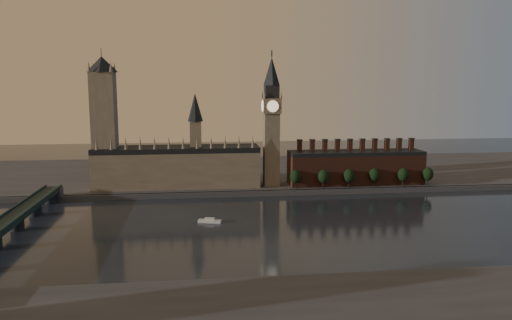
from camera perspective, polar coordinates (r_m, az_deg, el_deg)
The scene contains 14 objects.
ground at distance 298.18m, azimuth 2.95°, elevation -7.96°, with size 900.00×900.00×0.00m, color black.
north_bank at distance 469.55m, azimuth -0.68°, elevation -1.50°, with size 900.00×182.00×4.00m.
palace_of_westminster at distance 401.83m, azimuth -8.91°, elevation -0.51°, with size 130.00×30.30×74.00m.
victoria_tower at distance 403.74m, azimuth -16.96°, elevation 4.61°, with size 24.00×24.00×108.00m.
big_ben at distance 396.81m, azimuth 1.78°, elevation 4.59°, with size 15.00×15.00×107.00m.
chimney_block at distance 417.51m, azimuth 11.30°, elevation -0.76°, with size 110.00×25.00×37.00m.
embankment_tree_0 at distance 390.73m, azimuth 4.53°, elevation -1.91°, with size 8.60×8.60×14.88m.
embankment_tree_1 at distance 394.07m, azimuth 7.71°, elevation -1.88°, with size 8.60×8.60×14.88m.
embankment_tree_2 at distance 400.09m, azimuth 10.57°, elevation -1.78°, with size 8.60×8.60×14.88m.
embankment_tree_3 at distance 408.13m, azimuth 13.36°, elevation -1.67°, with size 8.60×8.60×14.88m.
embankment_tree_4 at distance 415.25m, azimuth 16.47°, elevation -1.61°, with size 8.60×8.60×14.88m.
embankment_tree_5 at distance 424.08m, azimuth 19.05°, elevation -1.52°, with size 8.60×8.60×14.88m.
westminster_bridge at distance 308.57m, azimuth -26.87°, elevation -6.91°, with size 14.00×200.00×11.55m.
river_boat at distance 313.61m, azimuth -5.31°, elevation -6.93°, with size 14.99×7.60×2.88m.
Camera 1 is at (-48.34, -281.42, 85.87)m, focal length 35.00 mm.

